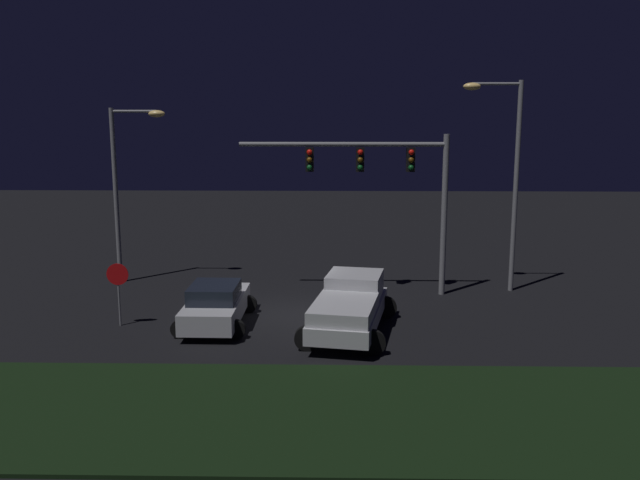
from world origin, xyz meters
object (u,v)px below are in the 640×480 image
(street_lamp_left, at_px, (126,173))
(street_lamp_right, at_px, (506,162))
(stop_sign, at_px, (118,282))
(car_sedan, at_px, (216,305))
(traffic_signal_gantry, at_px, (384,175))
(pickup_truck, at_px, (350,303))

(street_lamp_left, height_order, street_lamp_right, street_lamp_right)
(street_lamp_right, height_order, stop_sign, street_lamp_right)
(street_lamp_right, bearing_deg, car_sedan, -155.92)
(street_lamp_right, bearing_deg, traffic_signal_gantry, -172.25)
(street_lamp_left, distance_m, street_lamp_right, 15.92)
(pickup_truck, height_order, stop_sign, stop_sign)
(street_lamp_left, relative_size, stop_sign, 3.38)
(pickup_truck, relative_size, street_lamp_left, 0.75)
(car_sedan, distance_m, street_lamp_right, 12.99)
(pickup_truck, relative_size, stop_sign, 2.54)
(traffic_signal_gantry, bearing_deg, car_sedan, -144.98)
(traffic_signal_gantry, distance_m, stop_sign, 10.95)
(car_sedan, xyz_separation_m, street_lamp_left, (-4.79, 6.07, 4.04))
(car_sedan, relative_size, traffic_signal_gantry, 0.53)
(traffic_signal_gantry, height_order, street_lamp_right, street_lamp_right)
(car_sedan, xyz_separation_m, traffic_signal_gantry, (6.10, 4.27, 4.16))
(street_lamp_right, xyz_separation_m, stop_sign, (-14.42, -5.11, -3.80))
(stop_sign, bearing_deg, car_sedan, 2.64)
(car_sedan, bearing_deg, stop_sign, 93.35)
(street_lamp_left, bearing_deg, traffic_signal_gantry, -9.34)
(pickup_truck, bearing_deg, traffic_signal_gantry, -6.12)
(street_lamp_right, distance_m, stop_sign, 15.77)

